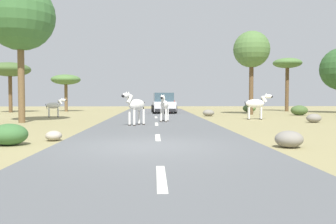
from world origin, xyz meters
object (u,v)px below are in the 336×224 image
bush_1 (9,134)px  zebra_0 (164,105)px  tree_2 (287,65)px  tree_4 (20,17)px  tree_1 (66,80)px  rock_0 (208,113)px  zebra_3 (135,105)px  car_1 (166,102)px  tree_5 (252,50)px  tree_0 (10,70)px  bush_0 (249,108)px  rock_1 (54,136)px  zebra_2 (256,104)px  car_0 (164,104)px  zebra_1 (55,106)px  bush_2 (299,110)px  rock_3 (289,139)px  rock_2 (314,118)px

bush_1 → zebra_0: bearing=62.2°
tree_2 → tree_4: tree_4 is taller
tree_1 → rock_0: tree_1 is taller
zebra_0 → bush_1: 10.32m
zebra_3 → zebra_0: bearing=-85.4°
tree_2 → car_1: bearing=159.8°
tree_5 → tree_0: bearing=167.2°
bush_0 → bush_1: bearing=-120.3°
car_1 → rock_1: 28.07m
rock_1 → bush_1: bearing=-133.9°
car_1 → tree_0: 16.04m
tree_0 → tree_4: (5.99, -13.53, 1.88)m
zebra_2 → tree_2: 14.88m
tree_2 → car_0: bearing=-162.1°
zebra_1 → rock_1: 14.39m
bush_2 → rock_3: bush_2 is taller
zebra_2 → bush_0: (2.52, 11.00, -0.62)m
tree_0 → zebra_1: bearing=-51.9°
car_0 → rock_1: (-4.06, -19.31, -0.68)m
zebra_1 → tree_0: bearing=-161.3°
tree_2 → bush_0: (-4.25, -1.74, -4.26)m
tree_5 → rock_1: size_ratio=12.10×
zebra_1 → car_0: (7.87, 5.46, 0.04)m
zebra_0 → car_1: 19.62m
rock_0 → bush_0: bearing=54.6°
rock_2 → zebra_3: bearing=-167.4°
car_1 → tree_2: tree_2 is taller
car_0 → tree_4: tree_4 is taller
bush_0 → tree_5: bearing=-103.4°
bush_0 → zebra_1: bearing=-154.3°
tree_1 → bush_1: 25.33m
tree_5 → rock_0: size_ratio=7.93×
tree_2 → bush_1: size_ratio=4.98×
zebra_3 → rock_2: size_ratio=1.98×
zebra_0 → tree_0: 19.72m
zebra_1 → zebra_0: bearing=33.4°
rock_2 → rock_3: rock_2 is taller
tree_2 → zebra_2: bearing=-118.0°
bush_2 → zebra_2: bearing=-133.8°
zebra_2 → bush_0: 11.30m
tree_1 → bush_0: size_ratio=2.99×
tree_2 → bush_2: 8.99m
car_0 → bush_1: 20.97m
bush_1 → rock_2: (13.11, 8.83, -0.07)m
tree_4 → rock_2: (16.17, -0.49, -5.56)m
zebra_3 → tree_0: 20.59m
rock_2 → zebra_0: bearing=178.1°
tree_1 → tree_4: 15.77m
rock_1 → rock_3: bearing=-14.5°
zebra_3 → car_1: 22.18m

